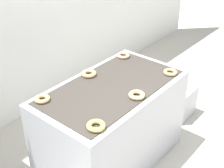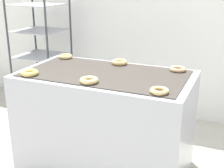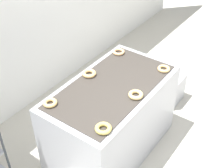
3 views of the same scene
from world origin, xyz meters
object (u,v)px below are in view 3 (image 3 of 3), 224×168
at_px(donut_near_right, 164,69).
at_px(donut_far_left, 50,103).
at_px(donut_far_center, 89,74).
at_px(donut_near_center, 136,95).
at_px(donut_near_left, 103,128).
at_px(donut_far_right, 119,52).
at_px(glaze_bin, 170,89).
at_px(fryer_machine, 112,119).

distance_m(donut_near_right, donut_far_left, 1.29).
bearing_deg(donut_far_center, donut_near_center, -91.59).
relative_size(donut_near_left, donut_far_center, 0.99).
xyz_separation_m(donut_near_right, donut_far_center, (-0.55, 0.61, 0.00)).
xyz_separation_m(donut_far_left, donut_far_center, (0.59, -0.00, 0.00)).
xyz_separation_m(donut_far_left, donut_far_right, (1.15, -0.00, -0.00)).
height_order(glaze_bin, donut_far_right, donut_far_right).
height_order(donut_near_center, donut_far_right, donut_near_center).
bearing_deg(donut_far_left, donut_near_left, -88.22).
bearing_deg(donut_near_right, donut_far_left, 151.85).
relative_size(donut_far_left, donut_far_center, 0.90).
bearing_deg(fryer_machine, donut_near_center, -91.50).
distance_m(glaze_bin, donut_near_center, 1.45).
bearing_deg(donut_near_left, fryer_machine, 28.54).
xyz_separation_m(fryer_machine, donut_near_right, (0.56, -0.30, 0.49)).
xyz_separation_m(fryer_machine, donut_near_center, (-0.01, -0.29, 0.50)).
xyz_separation_m(donut_near_left, donut_far_center, (0.57, 0.61, 0.00)).
height_order(donut_near_right, donut_far_center, donut_far_center).
xyz_separation_m(donut_near_center, donut_near_right, (0.57, -0.01, -0.00)).
relative_size(donut_near_left, donut_far_right, 1.03).
distance_m(donut_near_right, donut_far_right, 0.60).
distance_m(fryer_machine, donut_near_center, 0.58).
relative_size(donut_near_left, donut_near_center, 1.00).
relative_size(fryer_machine, donut_near_left, 10.08).
height_order(donut_near_center, donut_near_right, donut_near_center).
relative_size(donut_near_center, donut_far_left, 1.09).
bearing_deg(donut_near_left, donut_far_center, 47.07).
distance_m(donut_near_center, donut_far_center, 0.60).
bearing_deg(donut_near_center, fryer_machine, 88.50).
xyz_separation_m(fryer_machine, donut_near_left, (-0.56, -0.31, 0.50)).
bearing_deg(donut_far_center, glaze_bin, -20.68).
xyz_separation_m(fryer_machine, glaze_bin, (1.21, -0.15, -0.27)).
bearing_deg(glaze_bin, donut_far_left, 165.77).
distance_m(fryer_machine, donut_far_left, 0.82).
relative_size(donut_far_center, donut_far_right, 1.04).
height_order(glaze_bin, donut_near_left, donut_near_left).
bearing_deg(donut_near_center, donut_far_center, 88.41).
bearing_deg(donut_far_center, donut_near_right, -47.96).
bearing_deg(glaze_bin, donut_near_center, -173.17).
xyz_separation_m(glaze_bin, donut_far_right, (-0.65, 0.45, 0.77)).
distance_m(glaze_bin, donut_far_center, 1.50).
distance_m(fryer_machine, glaze_bin, 1.25).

